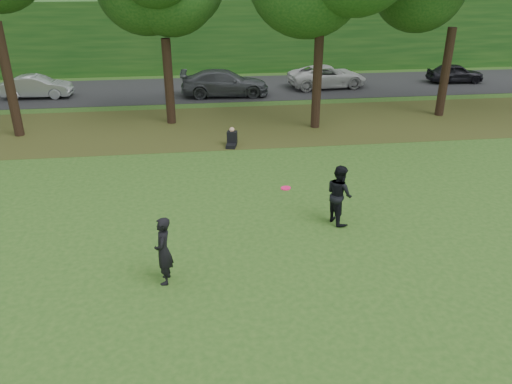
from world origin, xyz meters
TOP-DOWN VIEW (x-y plane):
  - ground at (0.00, 0.00)m, footprint 120.00×120.00m
  - leaf_litter at (0.00, 13.00)m, footprint 60.00×7.00m
  - street at (0.00, 21.00)m, footprint 70.00×7.00m
  - far_hedge at (0.00, 27.00)m, footprint 70.00×3.00m
  - player_left at (-2.80, 0.05)m, footprint 0.48×0.68m
  - player_right at (2.40, 2.61)m, footprint 0.94×1.07m
  - parked_cars at (-0.80, 20.00)m, footprint 38.65×3.91m
  - frisbee at (0.48, 1.34)m, footprint 0.36×0.36m
  - seated_person at (-0.28, 10.06)m, footprint 0.57×0.81m

SIDE VIEW (x-z plane):
  - ground at x=0.00m, z-range 0.00..0.00m
  - leaf_litter at x=0.00m, z-range 0.00..0.01m
  - street at x=0.00m, z-range 0.00..0.02m
  - seated_person at x=-0.28m, z-range -0.10..0.73m
  - parked_cars at x=-0.80m, z-range -0.04..1.47m
  - player_left at x=-2.80m, z-range 0.00..1.80m
  - player_right at x=2.40m, z-range 0.00..1.88m
  - frisbee at x=0.48m, z-range 1.81..1.85m
  - far_hedge at x=0.00m, z-range 0.00..5.00m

